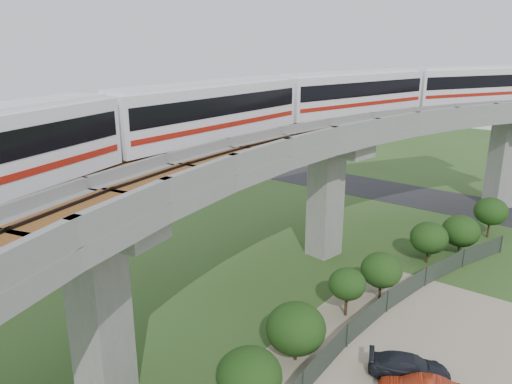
% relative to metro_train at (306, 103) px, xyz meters
% --- Properties ---
extents(ground, '(160.00, 160.00, 0.00)m').
position_rel_metro_train_xyz_m(ground, '(-0.80, -7.37, -12.31)').
color(ground, '#364D1E').
rests_on(ground, ground).
extents(asphalt_road, '(60.00, 8.00, 0.03)m').
position_rel_metro_train_xyz_m(asphalt_road, '(-0.80, 22.63, -12.29)').
color(asphalt_road, '#232326').
rests_on(asphalt_road, ground).
extents(viaduct, '(19.58, 73.98, 11.40)m').
position_rel_metro_train_xyz_m(viaduct, '(3.04, -7.37, -3.26)').
color(viaduct, '#99968E').
rests_on(viaduct, ground).
extents(metro_train, '(14.33, 60.84, 3.64)m').
position_rel_metro_train_xyz_m(metro_train, '(0.00, 0.00, 0.00)').
color(metro_train, white).
rests_on(metro_train, ground).
extents(fence, '(3.87, 38.73, 1.50)m').
position_rel_metro_train_xyz_m(fence, '(8.95, -7.37, -11.56)').
color(fence, '#2D382D').
rests_on(fence, ground).
extents(tree_0, '(2.80, 2.80, 3.58)m').
position_rel_metro_train_xyz_m(tree_0, '(9.74, 14.83, -9.92)').
color(tree_0, '#382314').
rests_on(tree_0, ground).
extents(tree_1, '(2.94, 2.94, 3.27)m').
position_rel_metro_train_xyz_m(tree_1, '(8.81, 9.49, -10.29)').
color(tree_1, '#382314').
rests_on(tree_1, ground).
extents(tree_2, '(2.85, 2.85, 3.26)m').
position_rel_metro_train_xyz_m(tree_2, '(7.33, 6.46, -10.27)').
color(tree_2, '#382314').
rests_on(tree_2, ground).
extents(tree_3, '(2.70, 2.70, 3.29)m').
position_rel_metro_train_xyz_m(tree_3, '(6.84, -1.17, -10.17)').
color(tree_3, '#382314').
rests_on(tree_3, ground).
extents(tree_4, '(2.30, 2.30, 3.17)m').
position_rel_metro_train_xyz_m(tree_4, '(6.03, -4.39, -10.12)').
color(tree_4, '#382314').
rests_on(tree_4, ground).
extents(tree_5, '(3.20, 3.20, 3.31)m').
position_rel_metro_train_xyz_m(tree_5, '(6.02, -10.09, -10.36)').
color(tree_5, '#382314').
rests_on(tree_5, ground).
extents(tree_6, '(3.00, 3.00, 3.22)m').
position_rel_metro_train_xyz_m(tree_6, '(6.49, -14.63, -10.37)').
color(tree_6, '#382314').
rests_on(tree_6, ground).
extents(car_dark, '(4.36, 3.15, 1.17)m').
position_rel_metro_train_xyz_m(car_dark, '(11.40, -7.79, -11.68)').
color(car_dark, black).
rests_on(car_dark, dirt_lot).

